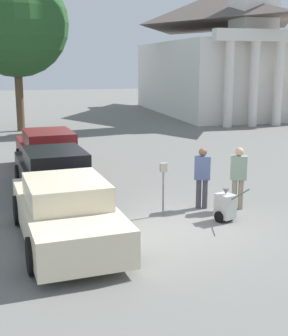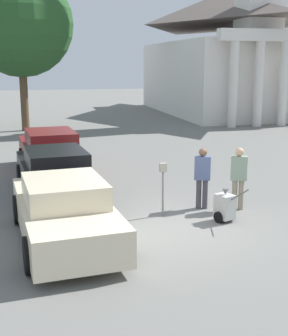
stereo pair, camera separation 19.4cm
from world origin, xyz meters
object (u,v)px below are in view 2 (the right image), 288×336
(parked_car_black, at_px, (56,175))
(parked_car_maroon, at_px, (51,154))
(person_supervisor, at_px, (239,175))
(church, at_px, (223,44))
(parking_meter, at_px, (163,179))
(equipment_cart, at_px, (225,206))
(parked_car_cream, at_px, (64,211))
(person_worker, at_px, (202,175))

(parked_car_black, distance_m, parked_car_maroon, 3.12)
(person_supervisor, xyz_separation_m, church, (9.10, 23.06, 4.24))
(parked_car_black, height_order, parking_meter, parked_car_black)
(person_supervisor, xyz_separation_m, equipment_cart, (-0.72, -0.83, -0.56))
(parked_car_black, xyz_separation_m, equipment_cart, (3.93, -2.99, -0.31))
(parked_car_cream, bearing_deg, church, 55.08)
(person_worker, distance_m, church, 25.22)
(equipment_cart, bearing_deg, church, 47.52)
(equipment_cart, height_order, church, church)
(parking_meter, height_order, person_supervisor, person_supervisor)
(parked_car_cream, relative_size, parking_meter, 3.54)
(parked_car_cream, distance_m, parked_car_maroon, 6.47)
(parked_car_black, bearing_deg, parked_car_maroon, 84.61)
(parked_car_cream, xyz_separation_m, person_worker, (3.75, 1.50, 0.26))
(person_supervisor, relative_size, church, 0.07)
(parked_car_maroon, xyz_separation_m, parking_meter, (2.57, -5.30, 0.23))
(parking_meter, xyz_separation_m, church, (11.17, 23.08, 4.24))
(person_supervisor, bearing_deg, person_worker, 4.75)
(parked_car_black, height_order, church, church)
(parked_car_cream, height_order, equipment_cart, parked_car_cream)
(parked_car_black, xyz_separation_m, person_worker, (3.75, -1.86, 0.24))
(parked_car_cream, distance_m, equipment_cart, 3.95)
(parked_car_cream, xyz_separation_m, equipment_cart, (3.93, 0.37, -0.28))
(parked_car_black, distance_m, equipment_cart, 4.94)
(person_worker, bearing_deg, equipment_cart, 122.28)
(parked_car_maroon, relative_size, church, 0.24)
(parked_car_black, distance_m, church, 25.41)
(person_worker, height_order, equipment_cart, person_worker)
(equipment_cart, bearing_deg, person_supervisor, 28.94)
(parked_car_cream, relative_size, person_worker, 2.95)
(parked_car_maroon, bearing_deg, parked_car_cream, -95.39)
(person_worker, distance_m, person_supervisor, 0.95)
(parked_car_cream, bearing_deg, person_supervisor, 9.09)
(person_supervisor, bearing_deg, parked_car_maroon, -25.42)
(parked_car_maroon, xyz_separation_m, equipment_cart, (3.93, -6.10, -0.34))
(parked_car_cream, height_order, church, church)
(parking_meter, relative_size, church, 0.06)
(person_worker, bearing_deg, person_supervisor, -175.17)
(parked_car_maroon, height_order, church, church)
(person_worker, distance_m, equipment_cart, 1.27)
(person_worker, relative_size, person_supervisor, 0.99)
(parked_car_maroon, bearing_deg, person_worker, -58.38)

